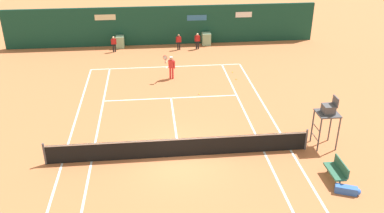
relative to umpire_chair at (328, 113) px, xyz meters
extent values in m
plane|color=#C67042|center=(-6.98, -0.23, -1.76)|extent=(80.00, 80.00, 0.00)
cube|color=white|center=(-6.98, 11.47, -1.76)|extent=(10.60, 0.10, 0.01)
cube|color=white|center=(-12.28, -0.23, -1.76)|extent=(0.10, 23.40, 0.01)
cube|color=white|center=(-10.98, -0.23, -1.76)|extent=(0.10, 23.40, 0.01)
cube|color=white|center=(-2.98, -0.23, -1.76)|extent=(0.10, 23.40, 0.01)
cube|color=white|center=(-1.68, -0.23, -1.76)|extent=(0.10, 23.40, 0.01)
cube|color=white|center=(-6.98, 6.17, -1.76)|extent=(8.00, 0.10, 0.01)
cube|color=white|center=(-6.98, 2.97, -1.76)|extent=(0.10, 6.40, 0.01)
cube|color=white|center=(-6.98, 11.32, -1.76)|extent=(0.10, 0.24, 0.01)
cylinder|color=#4C4C51|center=(-12.98, -0.23, -1.23)|extent=(0.10, 0.10, 1.07)
cylinder|color=#4C4C51|center=(-0.98, -0.23, -1.23)|extent=(0.10, 0.10, 1.07)
cube|color=black|center=(-6.98, -0.23, -1.29)|extent=(12.00, 0.03, 0.95)
cube|color=white|center=(-6.98, -0.23, -0.84)|extent=(12.00, 0.04, 0.06)
cube|color=#144233|center=(-6.98, 16.77, -0.20)|extent=(25.00, 0.24, 3.13)
cube|color=beige|center=(-11.49, 16.63, 0.62)|extent=(1.63, 0.02, 0.44)
cube|color=#2D6BA8|center=(-4.22, 16.63, 0.39)|extent=(1.60, 0.02, 0.44)
cube|color=white|center=(-0.38, 16.63, 0.55)|extent=(1.34, 0.02, 0.44)
cube|color=#8CB793|center=(-10.45, 16.22, -1.29)|extent=(0.65, 0.70, 0.95)
cube|color=#8CB793|center=(-3.48, 16.22, -1.27)|extent=(0.69, 0.70, 0.99)
cylinder|color=#47474C|center=(-0.46, -0.45, -0.90)|extent=(0.07, 0.07, 1.72)
cylinder|color=#47474C|center=(-0.46, 0.45, -0.90)|extent=(0.07, 0.07, 1.72)
cylinder|color=#47474C|center=(0.44, -0.45, -0.90)|extent=(0.07, 0.07, 1.72)
cylinder|color=#47474C|center=(0.44, 0.45, -0.90)|extent=(0.07, 0.07, 1.72)
cylinder|color=#47474C|center=(-0.46, 0.00, -1.25)|extent=(0.04, 0.81, 0.04)
cylinder|color=#47474C|center=(-0.46, 0.00, -0.73)|extent=(0.04, 0.81, 0.04)
cube|color=#47474C|center=(-0.01, 0.00, -0.02)|extent=(1.00, 1.00, 0.06)
cube|color=#4C4C51|center=(-0.01, 0.00, 0.21)|extent=(0.52, 0.56, 0.40)
cube|color=#4C4C51|center=(0.28, 0.00, 0.59)|extent=(0.06, 0.56, 0.45)
cylinder|color=#38383D|center=(-0.62, -3.29, -1.57)|extent=(0.06, 0.06, 0.38)
cylinder|color=#38383D|center=(-0.62, -2.13, -1.57)|extent=(0.06, 0.06, 0.38)
cube|color=#2D664C|center=(-0.62, -2.71, -1.34)|extent=(0.48, 1.32, 0.08)
cube|color=#2D664C|center=(-0.35, -2.71, -1.09)|extent=(0.06, 1.32, 0.42)
cube|color=blue|center=(-0.49, -3.63, -1.60)|extent=(0.91, 0.61, 0.32)
sphere|color=blue|center=(-0.09, -3.80, -1.60)|extent=(0.29, 0.29, 0.28)
cylinder|color=red|center=(-6.67, 9.21, -1.38)|extent=(0.12, 0.12, 0.77)
cylinder|color=red|center=(-6.83, 9.28, -1.38)|extent=(0.12, 0.12, 0.77)
cube|color=red|center=(-6.75, 9.24, -0.73)|extent=(0.39, 0.32, 0.54)
sphere|color=tan|center=(-6.75, 9.24, -0.35)|extent=(0.21, 0.21, 0.21)
cylinder|color=white|center=(-6.75, 9.24, -0.27)|extent=(0.20, 0.20, 0.06)
cylinder|color=red|center=(-6.56, 9.16, -0.77)|extent=(0.08, 0.08, 0.52)
cylinder|color=tan|center=(-7.05, 9.09, -0.51)|extent=(0.28, 0.51, 0.08)
cylinder|color=black|center=(-7.16, 8.86, -0.40)|extent=(0.03, 0.03, 0.22)
torus|color=#DB3838|center=(-7.16, 8.86, -0.15)|extent=(0.29, 0.15, 0.30)
cylinder|color=silver|center=(-7.16, 8.86, -0.15)|extent=(0.24, 0.11, 0.26)
cylinder|color=black|center=(-10.80, 15.18, -1.45)|extent=(0.10, 0.10, 0.63)
cylinder|color=black|center=(-10.93, 15.15, -1.45)|extent=(0.10, 0.10, 0.63)
cube|color=#AD1E1E|center=(-10.86, 15.17, -0.91)|extent=(0.31, 0.21, 0.44)
sphere|color=beige|center=(-10.86, 15.17, -0.60)|extent=(0.17, 0.17, 0.17)
cylinder|color=#AD1E1E|center=(-10.69, 15.20, -0.94)|extent=(0.07, 0.07, 0.43)
cylinder|color=#AD1E1E|center=(-11.04, 15.13, -0.94)|extent=(0.07, 0.07, 0.43)
cylinder|color=black|center=(-5.75, 15.18, -1.44)|extent=(0.10, 0.10, 0.64)
cylinder|color=black|center=(-5.89, 15.16, -1.44)|extent=(0.10, 0.10, 0.64)
cube|color=#AD1E1E|center=(-5.82, 15.17, -0.90)|extent=(0.30, 0.19, 0.45)
sphere|color=#8C664C|center=(-5.82, 15.17, -0.59)|extent=(0.18, 0.18, 0.18)
cylinder|color=#AD1E1E|center=(-5.64, 15.19, -0.93)|extent=(0.07, 0.07, 0.43)
cylinder|color=#AD1E1E|center=(-5.99, 15.15, -0.93)|extent=(0.07, 0.07, 0.43)
cylinder|color=black|center=(-4.26, 15.16, -1.43)|extent=(0.11, 0.11, 0.66)
cylinder|color=black|center=(-4.41, 15.17, -1.43)|extent=(0.11, 0.11, 0.66)
cube|color=#AD1E1E|center=(-4.33, 15.17, -0.87)|extent=(0.30, 0.18, 0.46)
sphere|color=beige|center=(-4.33, 15.17, -0.55)|extent=(0.18, 0.18, 0.18)
cylinder|color=#AD1E1E|center=(-4.15, 15.16, -0.90)|extent=(0.07, 0.07, 0.45)
cylinder|color=#AD1E1E|center=(-4.52, 15.17, -0.90)|extent=(0.07, 0.07, 0.45)
sphere|color=#CCE033|center=(-2.51, 9.89, -1.73)|extent=(0.07, 0.07, 0.07)
sphere|color=#CCE033|center=(-2.52, 8.59, -1.73)|extent=(0.07, 0.07, 0.07)
sphere|color=#CCE033|center=(-5.24, 6.54, -1.73)|extent=(0.07, 0.07, 0.07)
camera|label=1|loc=(-8.11, -16.53, 8.86)|focal=39.13mm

